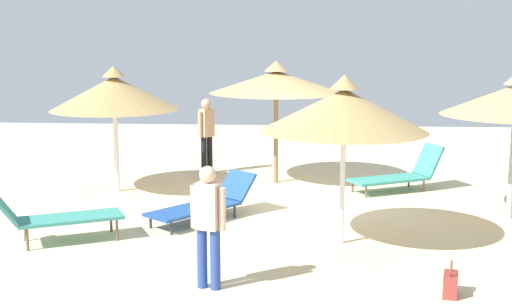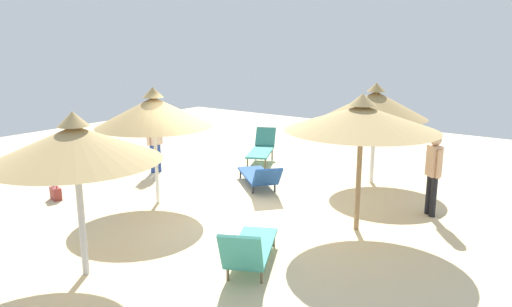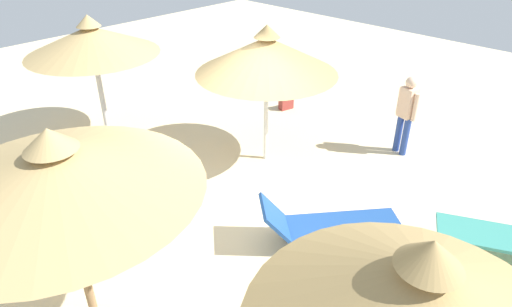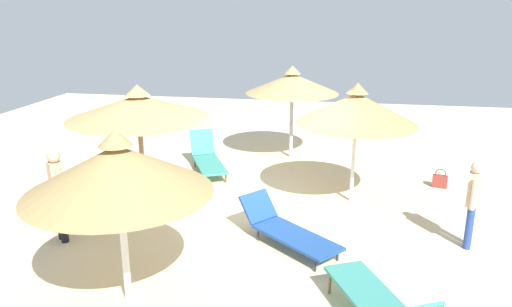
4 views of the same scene
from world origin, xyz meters
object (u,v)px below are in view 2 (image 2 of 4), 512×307
(lounge_chair_back, at_px, (249,249))
(parasol_umbrella_far_left, at_px, (75,144))
(person_standing_near_left, at_px, (433,170))
(parasol_umbrella_center, at_px, (375,105))
(lounge_chair_edge, at_px, (262,148))
(person_standing_near_right, at_px, (155,140))
(parasol_umbrella_near_left, at_px, (154,112))
(parasol_umbrella_far_right, at_px, (362,118))
(lounge_chair_front, at_px, (259,176))
(handbag, at_px, (56,193))

(lounge_chair_back, bearing_deg, parasol_umbrella_far_left, -50.54)
(person_standing_near_left, bearing_deg, parasol_umbrella_center, -128.57)
(lounge_chair_edge, distance_m, person_standing_near_right, 3.18)
(parasol_umbrella_near_left, xyz_separation_m, lounge_chair_back, (1.38, 3.62, -1.70))
(parasol_umbrella_far_right, relative_size, lounge_chair_front, 1.42)
(parasol_umbrella_far_left, xyz_separation_m, lounge_chair_front, (-5.28, -0.50, -1.77))
(parasol_umbrella_far_right, height_order, parasol_umbrella_center, parasol_umbrella_far_right)
(parasol_umbrella_far_left, xyz_separation_m, parasol_umbrella_center, (-7.38, 1.54, -0.07))
(person_standing_near_left, bearing_deg, lounge_chair_back, -20.14)
(parasol_umbrella_center, xyz_separation_m, person_standing_near_right, (2.61, -5.21, -1.11))
(parasol_umbrella_far_left, xyz_separation_m, lounge_chair_edge, (-7.41, -1.96, -1.64))
(lounge_chair_back, xyz_separation_m, person_standing_near_right, (-3.15, -5.63, 0.54))
(parasol_umbrella_far_right, distance_m, parasol_umbrella_far_left, 4.93)
(person_standing_near_left, bearing_deg, parasol_umbrella_near_left, -61.38)
(parasol_umbrella_near_left, distance_m, lounge_chair_edge, 4.71)
(parasol_umbrella_center, xyz_separation_m, lounge_chair_front, (2.10, -2.04, -1.70))
(parasol_umbrella_far_right, bearing_deg, lounge_chair_back, -13.92)
(lounge_chair_front, relative_size, person_standing_near_left, 1.17)
(person_standing_near_left, relative_size, handbag, 3.79)
(parasol_umbrella_far_right, bearing_deg, parasol_umbrella_far_left, -31.87)
(parasol_umbrella_far_right, relative_size, person_standing_near_right, 1.80)
(person_standing_near_right, relative_size, handbag, 3.49)
(lounge_chair_back, bearing_deg, person_standing_near_right, -119.22)
(parasol_umbrella_near_left, xyz_separation_m, handbag, (1.23, -2.05, -1.90))
(lounge_chair_edge, relative_size, person_standing_near_left, 1.18)
(parasol_umbrella_far_right, relative_size, parasol_umbrella_center, 1.11)
(lounge_chair_front, bearing_deg, parasol_umbrella_near_left, -26.75)
(parasol_umbrella_near_left, bearing_deg, lounge_chair_front, 153.25)
(parasol_umbrella_center, bearing_deg, person_standing_near_right, -63.40)
(person_standing_near_left, bearing_deg, person_standing_near_right, -81.71)
(lounge_chair_back, height_order, person_standing_near_left, person_standing_near_left)
(parasol_umbrella_far_left, relative_size, lounge_chair_edge, 1.26)
(parasol_umbrella_near_left, xyz_separation_m, parasol_umbrella_far_left, (3.00, 1.65, 0.01))
(lounge_chair_edge, relative_size, person_standing_near_right, 1.28)
(lounge_chair_back, distance_m, handbag, 5.68)
(parasol_umbrella_far_left, xyz_separation_m, lounge_chair_back, (-1.62, 1.97, -1.71))
(parasol_umbrella_far_left, height_order, person_standing_near_left, parasol_umbrella_far_left)
(parasol_umbrella_near_left, distance_m, person_standing_near_right, 2.92)
(parasol_umbrella_near_left, distance_m, handbag, 3.06)
(lounge_chair_edge, bearing_deg, person_standing_near_left, 73.64)
(parasol_umbrella_far_left, height_order, lounge_chair_front, parasol_umbrella_far_left)
(lounge_chair_front, distance_m, lounge_chair_back, 4.42)
(person_standing_near_right, bearing_deg, lounge_chair_edge, 147.12)
(parasol_umbrella_far_right, xyz_separation_m, parasol_umbrella_far_left, (4.19, -2.60, -0.10))
(parasol_umbrella_far_left, distance_m, person_standing_near_left, 6.87)
(lounge_chair_front, xyz_separation_m, lounge_chair_back, (3.66, 2.47, 0.05))
(lounge_chair_front, distance_m, person_standing_near_left, 4.10)
(parasol_umbrella_center, height_order, person_standing_near_right, parasol_umbrella_center)
(parasol_umbrella_far_right, height_order, handbag, parasol_umbrella_far_right)
(parasol_umbrella_center, bearing_deg, lounge_chair_edge, -90.63)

